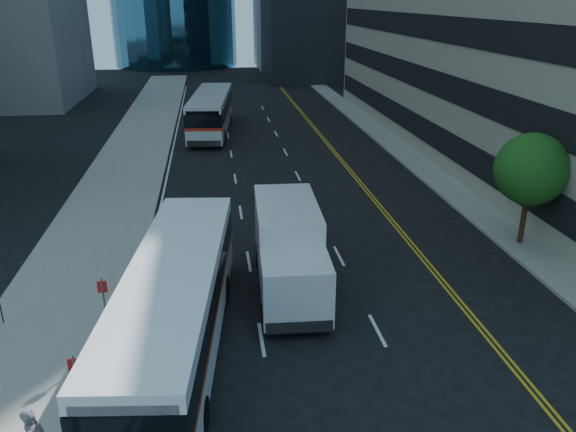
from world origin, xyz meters
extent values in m
plane|color=black|center=(0.00, 0.00, 0.00)|extent=(160.00, 160.00, 0.00)
cube|color=gray|center=(-10.50, 25.00, 0.07)|extent=(5.00, 90.00, 0.15)
cube|color=gray|center=(9.00, 25.00, 0.07)|extent=(2.00, 90.00, 0.15)
cylinder|color=#332114|center=(9.00, 8.00, 1.25)|extent=(0.24, 0.24, 2.20)
sphere|color=#154B16|center=(9.00, 8.00, 3.65)|extent=(3.20, 3.20, 3.20)
cube|color=white|center=(-6.20, 1.71, 0.91)|extent=(4.01, 12.31, 1.11)
cube|color=#C94412|center=(-6.20, 1.71, 1.56)|extent=(4.03, 12.33, 0.22)
cube|color=black|center=(-6.20, 1.71, 2.12)|extent=(4.03, 12.33, 0.91)
cube|color=white|center=(-6.20, 1.71, 2.87)|extent=(4.01, 12.31, 0.50)
cylinder|color=black|center=(-7.80, -1.75, 0.50)|extent=(0.42, 1.04, 1.01)
cylinder|color=black|center=(-5.44, -2.03, 0.50)|extent=(0.42, 1.04, 1.01)
cylinder|color=black|center=(-7.01, 5.05, 0.50)|extent=(0.42, 1.04, 1.01)
cylinder|color=black|center=(-4.65, 4.78, 0.50)|extent=(0.42, 1.04, 1.01)
cube|color=silver|center=(-4.79, 33.28, 0.94)|extent=(4.00, 12.77, 1.15)
cube|color=red|center=(-4.79, 33.28, 1.62)|extent=(4.03, 12.79, 0.23)
cube|color=black|center=(-4.79, 33.28, 2.20)|extent=(4.03, 12.79, 0.94)
cube|color=silver|center=(-4.79, 33.28, 2.98)|extent=(4.00, 12.77, 0.52)
cylinder|color=black|center=(-6.41, 29.67, 0.52)|extent=(0.42, 1.07, 1.05)
cylinder|color=black|center=(-3.95, 29.41, 0.52)|extent=(0.42, 1.07, 1.05)
cylinder|color=black|center=(-5.68, 36.74, 0.52)|extent=(0.42, 1.07, 1.05)
cylinder|color=black|center=(-3.21, 36.48, 0.52)|extent=(0.42, 1.07, 1.05)
cube|color=silver|center=(-2.22, 2.78, 1.42)|extent=(2.44, 2.25, 2.06)
cube|color=black|center=(-2.26, 1.85, 1.81)|extent=(2.15, 0.15, 1.08)
cube|color=silver|center=(-2.07, 6.21, 2.01)|extent=(2.55, 4.80, 2.55)
cube|color=black|center=(-2.12, 5.13, 0.54)|extent=(2.03, 6.53, 0.24)
cylinder|color=black|center=(-3.28, 2.63, 0.47)|extent=(0.32, 0.95, 0.94)
cylinder|color=black|center=(-1.17, 2.54, 0.47)|extent=(0.32, 0.95, 0.94)
cylinder|color=black|center=(-3.07, 7.53, 0.47)|extent=(0.32, 0.95, 0.94)
cylinder|color=black|center=(-0.96, 7.43, 0.47)|extent=(0.32, 0.95, 0.94)
camera|label=1|loc=(-4.80, -13.95, 10.69)|focal=35.00mm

